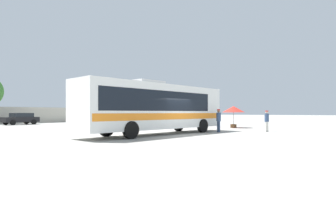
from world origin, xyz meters
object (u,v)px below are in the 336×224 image
(attendant_by_bus_door, at_px, (219,119))
(passenger_waiting_on_apron, at_px, (267,120))
(vendor_umbrella_secondary_red, at_px, (233,110))
(parked_car_third_black, at_px, (20,118))
(coach_bus_white_orange, at_px, (155,106))

(attendant_by_bus_door, bearing_deg, passenger_waiting_on_apron, -48.30)
(vendor_umbrella_secondary_red, distance_m, parked_car_third_black, 26.29)
(coach_bus_white_orange, relative_size, parked_car_third_black, 2.84)
(vendor_umbrella_secondary_red, relative_size, parked_car_third_black, 0.51)
(coach_bus_white_orange, height_order, vendor_umbrella_secondary_red, coach_bus_white_orange)
(coach_bus_white_orange, relative_size, attendant_by_bus_door, 6.90)
(passenger_waiting_on_apron, distance_m, vendor_umbrella_secondary_red, 6.18)
(coach_bus_white_orange, height_order, passenger_waiting_on_apron, coach_bus_white_orange)
(passenger_waiting_on_apron, bearing_deg, vendor_umbrella_secondary_red, 49.39)
(passenger_waiting_on_apron, height_order, parked_car_third_black, passenger_waiting_on_apron)
(attendant_by_bus_door, height_order, parked_car_third_black, attendant_by_bus_door)
(coach_bus_white_orange, xyz_separation_m, attendant_by_bus_door, (4.92, -2.35, -0.95))
(coach_bus_white_orange, bearing_deg, attendant_by_bus_door, -25.55)
(attendant_by_bus_door, xyz_separation_m, vendor_umbrella_secondary_red, (6.57, 1.74, 0.81))
(passenger_waiting_on_apron, height_order, vendor_umbrella_secondary_red, vendor_umbrella_secondary_red)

